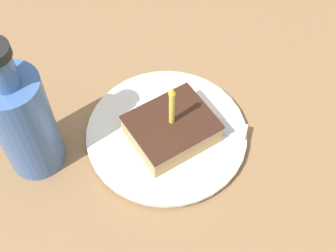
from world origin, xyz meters
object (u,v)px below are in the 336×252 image
plate (168,136)px  fork (199,121)px  bottle (23,121)px  cake_slice (172,129)px

plate → fork: bearing=81.3°
plate → bottle: bearing=-113.2°
bottle → plate: bearing=66.8°
fork → bottle: size_ratio=0.62×
plate → bottle: size_ratio=1.05×
cake_slice → bottle: (-0.08, -0.17, 0.05)m
fork → plate: bearing=-98.7°
plate → fork: (0.01, 0.05, 0.01)m
cake_slice → fork: cake_slice is taller
plate → fork: size_ratio=1.68×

